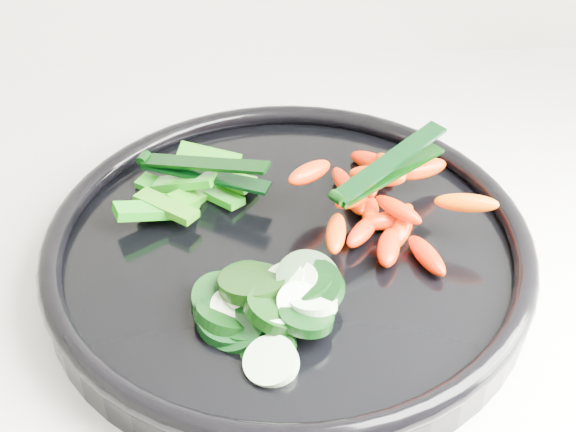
{
  "coord_description": "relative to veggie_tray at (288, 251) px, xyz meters",
  "views": [
    {
      "loc": [
        -0.29,
        1.19,
        1.36
      ],
      "look_at": [
        -0.26,
        1.65,
        0.99
      ],
      "focal_mm": 50.0,
      "sensor_mm": 36.0,
      "label": 1
    }
  ],
  "objects": [
    {
      "name": "carrot_pile",
      "position": [
        0.08,
        0.03,
        0.02
      ],
      "size": [
        0.16,
        0.17,
        0.05
      ],
      "color": "#EB5B00",
      "rests_on": "veggie_tray"
    },
    {
      "name": "tong_pepper",
      "position": [
        -0.07,
        0.07,
        0.03
      ],
      "size": [
        0.11,
        0.06,
        0.02
      ],
      "color": "black",
      "rests_on": "pepper_pile"
    },
    {
      "name": "veggie_tray",
      "position": [
        0.0,
        0.0,
        0.0
      ],
      "size": [
        0.47,
        0.47,
        0.04
      ],
      "color": "black",
      "rests_on": "counter"
    },
    {
      "name": "pepper_pile",
      "position": [
        -0.08,
        0.06,
        0.01
      ],
      "size": [
        0.12,
        0.1,
        0.04
      ],
      "color": "#106D0A",
      "rests_on": "veggie_tray"
    },
    {
      "name": "cucumber_pile",
      "position": [
        -0.02,
        -0.07,
        0.01
      ],
      "size": [
        0.12,
        0.13,
        0.04
      ],
      "color": "black",
      "rests_on": "veggie_tray"
    },
    {
      "name": "tong_carrot",
      "position": [
        0.08,
        0.03,
        0.05
      ],
      "size": [
        0.1,
        0.08,
        0.02
      ],
      "color": "black",
      "rests_on": "carrot_pile"
    }
  ]
}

